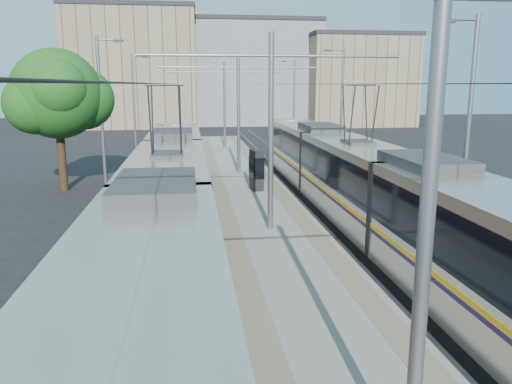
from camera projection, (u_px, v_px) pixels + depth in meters
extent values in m
plane|color=black|center=(328.00, 345.00, 10.80)|extent=(160.00, 160.00, 0.00)
cube|color=gray|center=(244.00, 185.00, 27.24)|extent=(4.00, 50.00, 0.30)
cube|color=gray|center=(218.00, 183.00, 27.03)|extent=(0.70, 50.00, 0.01)
cube|color=gray|center=(270.00, 182.00, 27.39)|extent=(0.70, 50.00, 0.01)
cube|color=gray|center=(164.00, 190.00, 26.72)|extent=(0.07, 70.00, 0.03)
cube|color=gray|center=(191.00, 189.00, 26.90)|extent=(0.07, 70.00, 0.03)
cube|color=gray|center=(296.00, 186.00, 27.64)|extent=(0.07, 70.00, 0.03)
cube|color=gray|center=(321.00, 185.00, 27.82)|extent=(0.07, 70.00, 0.03)
cube|color=black|center=(171.00, 248.00, 16.59)|extent=(2.30, 27.90, 0.40)
cube|color=beige|center=(169.00, 200.00, 16.24)|extent=(2.40, 26.30, 2.90)
cube|color=black|center=(168.00, 185.00, 16.14)|extent=(2.43, 26.30, 1.30)
cube|color=yellow|center=(169.00, 212.00, 16.33)|extent=(2.43, 26.30, 0.12)
cube|color=#B2240A|center=(170.00, 226.00, 16.43)|extent=(2.42, 26.30, 1.10)
cube|color=#2D2D30|center=(167.00, 151.00, 15.90)|extent=(1.68, 3.00, 0.30)
cube|color=black|center=(355.00, 220.00, 19.99)|extent=(2.30, 28.11, 0.40)
cube|color=beige|center=(356.00, 180.00, 19.64)|extent=(2.40, 26.51, 2.90)
cube|color=black|center=(357.00, 167.00, 19.54)|extent=(2.43, 26.51, 1.30)
cube|color=#FFB20D|center=(356.00, 190.00, 19.73)|extent=(2.43, 26.51, 0.12)
cube|color=#291242|center=(356.00, 194.00, 19.76)|extent=(2.43, 26.51, 0.10)
cube|color=#2D2D30|center=(358.00, 139.00, 19.30)|extent=(1.68, 3.00, 0.30)
cylinder|color=slate|center=(426.00, 229.00, 6.12)|extent=(0.20, 0.20, 7.00)
cylinder|color=slate|center=(271.00, 134.00, 17.75)|extent=(0.20, 0.20, 7.00)
cylinder|color=slate|center=(271.00, 56.00, 17.18)|extent=(9.20, 0.10, 0.10)
cylinder|color=slate|center=(238.00, 114.00, 29.38)|extent=(0.20, 0.20, 7.00)
cylinder|color=slate|center=(238.00, 67.00, 28.81)|extent=(9.20, 0.10, 0.10)
cylinder|color=slate|center=(224.00, 106.00, 41.01)|extent=(0.20, 0.20, 7.00)
cylinder|color=slate|center=(224.00, 72.00, 40.44)|extent=(9.20, 0.10, 0.10)
cylinder|color=black|center=(174.00, 84.00, 25.64)|extent=(0.02, 70.00, 0.02)
cylinder|color=black|center=(311.00, 84.00, 26.56)|extent=(0.02, 70.00, 0.02)
cylinder|color=slate|center=(101.00, 114.00, 26.44)|extent=(0.18, 0.18, 8.00)
cube|color=#2D2D30|center=(119.00, 41.00, 25.79)|extent=(0.50, 0.22, 0.12)
cylinder|color=slate|center=(134.00, 103.00, 41.95)|extent=(0.18, 0.18, 8.00)
cube|color=#2D2D30|center=(145.00, 57.00, 41.30)|extent=(0.50, 0.22, 0.12)
cylinder|color=slate|center=(468.00, 126.00, 18.66)|extent=(0.18, 0.18, 8.00)
cube|color=#2D2D30|center=(449.00, 21.00, 17.73)|extent=(0.50, 0.22, 0.12)
cylinder|color=slate|center=(342.00, 107.00, 34.17)|extent=(0.18, 0.18, 8.00)
cube|color=#2D2D30|center=(328.00, 50.00, 33.24)|extent=(0.50, 0.22, 0.12)
cylinder|color=slate|center=(294.00, 100.00, 49.67)|extent=(0.18, 0.18, 8.00)
cube|color=#2D2D30|center=(284.00, 61.00, 48.74)|extent=(0.50, 0.22, 0.12)
cube|color=black|center=(256.00, 170.00, 25.08)|extent=(0.65, 0.95, 2.03)
cube|color=black|center=(256.00, 167.00, 25.05)|extent=(0.69, 0.99, 1.06)
cylinder|color=#382314|center=(62.00, 162.00, 26.24)|extent=(0.42, 0.42, 3.06)
sphere|color=#154714|center=(57.00, 94.00, 25.49)|extent=(4.58, 4.58, 4.58)
sphere|color=#154714|center=(83.00, 99.00, 26.44)|extent=(3.25, 3.25, 3.25)
cube|color=gray|center=(134.00, 70.00, 66.12)|extent=(16.00, 12.00, 14.74)
cube|color=#262328|center=(131.00, 10.00, 64.51)|extent=(16.32, 12.24, 0.50)
cube|color=gray|center=(250.00, 75.00, 72.14)|extent=(18.00, 14.00, 13.71)
cube|color=#262328|center=(250.00, 24.00, 70.64)|extent=(18.36, 14.28, 0.50)
cube|color=gray|center=(357.00, 82.00, 68.32)|extent=(14.00, 10.00, 11.64)
cube|color=#262328|center=(359.00, 36.00, 67.04)|extent=(14.28, 10.20, 0.50)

